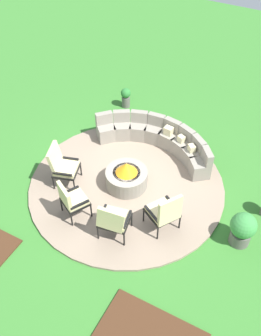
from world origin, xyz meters
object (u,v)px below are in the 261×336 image
object	(u,v)px
curved_stone_bench	(158,139)
lounge_chair_back_left	(113,220)
fire_pit	(127,177)
lounge_chair_back_right	(165,211)
lounge_chair_front_right	(71,199)
potted_plant_2	(243,229)
potted_plant_0	(126,97)
lounge_chair_front_left	(62,165)

from	to	relation	value
curved_stone_bench	lounge_chair_back_left	distance (m)	3.07
fire_pit	lounge_chair_back_right	distance (m)	1.55
lounge_chair_front_right	potted_plant_2	bearing A→B (deg)	46.38
lounge_chair_back_right	potted_plant_0	xyz separation A→B (m)	(-2.95, 3.68, -0.27)
fire_pit	lounge_chair_front_left	size ratio (longest dim) A/B	0.93
lounge_chair_front_right	potted_plant_0	size ratio (longest dim) A/B	1.61
lounge_chair_back_right	potted_plant_2	world-z (taller)	lounge_chair_back_right
lounge_chair_front_left	lounge_chair_back_right	xyz separation A→B (m)	(2.73, -0.13, -0.01)
potted_plant_2	lounge_chair_back_right	bearing A→B (deg)	-163.55
potted_plant_2	potted_plant_0	bearing A→B (deg)	144.57
lounge_chair_front_left	potted_plant_0	xyz separation A→B (m)	(-0.23, 3.56, -0.28)
lounge_chair_front_left	curved_stone_bench	bearing A→B (deg)	129.00
curved_stone_bench	lounge_chair_front_left	xyz separation A→B (m)	(-1.47, -2.21, 0.26)
lounge_chair_front_left	potted_plant_2	xyz separation A→B (m)	(4.30, 0.34, -0.17)
lounge_chair_front_left	lounge_chair_back_left	distance (m)	2.04
fire_pit	lounge_chair_front_right	distance (m)	1.54
curved_stone_bench	potted_plant_2	world-z (taller)	potted_plant_2
fire_pit	potted_plant_0	xyz separation A→B (m)	(-1.62, 2.93, 0.01)
lounge_chair_front_right	potted_plant_2	xyz separation A→B (m)	(3.51, 1.10, -0.14)
lounge_chair_front_right	lounge_chair_back_left	distance (m)	1.09
curved_stone_bench	lounge_chair_front_left	distance (m)	2.67
curved_stone_bench	lounge_chair_front_left	world-z (taller)	lounge_chair_front_left
lounge_chair_back_left	lounge_chair_back_right	xyz separation A→B (m)	(0.86, 0.69, 0.01)
lounge_chair_front_left	potted_plant_2	size ratio (longest dim) A/B	1.30
lounge_chair_front_right	potted_plant_0	world-z (taller)	lounge_chair_front_right
lounge_chair_back_left	potted_plant_2	bearing A→B (deg)	14.49
lounge_chair_front_left	potted_plant_0	bearing A→B (deg)	166.23
lounge_chair_front_right	potted_plant_2	world-z (taller)	lounge_chair_front_right
potted_plant_2	lounge_chair_back_left	bearing A→B (deg)	-154.52
fire_pit	lounge_chair_front_left	distance (m)	1.55
lounge_chair_back_right	potted_plant_2	xyz separation A→B (m)	(1.57, 0.46, -0.15)
curved_stone_bench	lounge_chair_front_right	world-z (taller)	lounge_chair_front_right
lounge_chair_front_right	lounge_chair_back_left	size ratio (longest dim) A/B	0.98
curved_stone_bench	potted_plant_2	distance (m)	3.39
fire_pit	curved_stone_bench	bearing A→B (deg)	87.27
fire_pit	potted_plant_0	bearing A→B (deg)	118.97
lounge_chair_back_right	potted_plant_0	size ratio (longest dim) A/B	1.71
curved_stone_bench	potted_plant_0	size ratio (longest dim) A/B	5.44
curved_stone_bench	lounge_chair_back_right	xyz separation A→B (m)	(1.26, -2.34, 0.25)
lounge_chair_back_left	fire_pit	bearing A→B (deg)	97.23
fire_pit	potted_plant_2	distance (m)	2.92
lounge_chair_front_left	potted_plant_0	size ratio (longest dim) A/B	1.75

